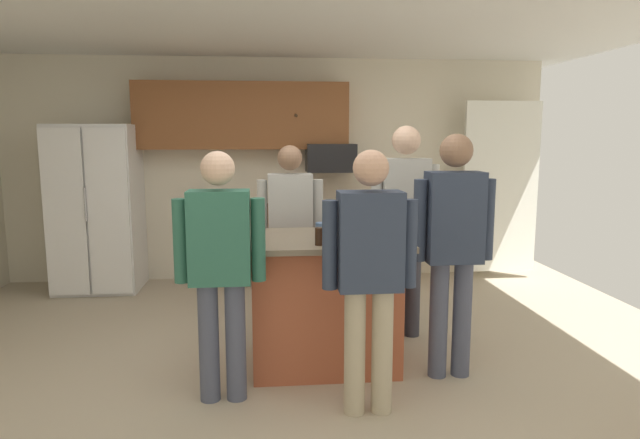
{
  "coord_description": "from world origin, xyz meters",
  "views": [
    {
      "loc": [
        -0.13,
        -3.84,
        1.69
      ],
      "look_at": [
        0.28,
        0.41,
        1.05
      ],
      "focal_mm": 30.96,
      "sensor_mm": 36.0,
      "label": 1
    }
  ],
  "objects_px": {
    "mug_blue_stoneware": "(346,225)",
    "mug_ceramic_white": "(322,230)",
    "person_guest_by_door": "(290,225)",
    "refrigerator": "(97,208)",
    "person_guest_right": "(220,261)",
    "person_elder_center": "(453,239)",
    "kitchen_island": "(324,300)",
    "person_guest_left": "(370,266)",
    "person_host_foreground": "(405,216)",
    "microwave_over_range": "(331,158)",
    "glass_dark_ale": "(320,236)"
  },
  "relations": [
    {
      "from": "microwave_over_range",
      "to": "person_host_foreground",
      "type": "relative_size",
      "value": 0.31
    },
    {
      "from": "person_guest_left",
      "to": "mug_ceramic_white",
      "type": "height_order",
      "value": "person_guest_left"
    },
    {
      "from": "refrigerator",
      "to": "kitchen_island",
      "type": "relative_size",
      "value": 1.54
    },
    {
      "from": "person_elder_center",
      "to": "person_host_foreground",
      "type": "height_order",
      "value": "person_host_foreground"
    },
    {
      "from": "mug_blue_stoneware",
      "to": "person_guest_left",
      "type": "bearing_deg",
      "value": -89.83
    },
    {
      "from": "refrigerator",
      "to": "mug_blue_stoneware",
      "type": "height_order",
      "value": "refrigerator"
    },
    {
      "from": "kitchen_island",
      "to": "glass_dark_ale",
      "type": "xyz_separation_m",
      "value": [
        -0.06,
        -0.29,
        0.54
      ]
    },
    {
      "from": "person_guest_by_door",
      "to": "person_elder_center",
      "type": "xyz_separation_m",
      "value": [
        1.08,
        -1.09,
        0.06
      ]
    },
    {
      "from": "refrigerator",
      "to": "person_elder_center",
      "type": "relative_size",
      "value": 1.06
    },
    {
      "from": "person_guest_left",
      "to": "person_elder_center",
      "type": "bearing_deg",
      "value": -69.02
    },
    {
      "from": "person_guest_left",
      "to": "refrigerator",
      "type": "bearing_deg",
      "value": 25.02
    },
    {
      "from": "refrigerator",
      "to": "mug_blue_stoneware",
      "type": "xyz_separation_m",
      "value": [
        2.47,
        -2.06,
        0.1
      ]
    },
    {
      "from": "refrigerator",
      "to": "person_host_foreground",
      "type": "distance_m",
      "value": 3.49
    },
    {
      "from": "kitchen_island",
      "to": "person_guest_right",
      "type": "height_order",
      "value": "person_guest_right"
    },
    {
      "from": "refrigerator",
      "to": "person_guest_left",
      "type": "bearing_deg",
      "value": -50.99
    },
    {
      "from": "person_guest_by_door",
      "to": "refrigerator",
      "type": "bearing_deg",
      "value": -141.29
    },
    {
      "from": "person_guest_right",
      "to": "person_guest_by_door",
      "type": "bearing_deg",
      "value": 32.68
    },
    {
      "from": "person_guest_right",
      "to": "person_guest_left",
      "type": "relative_size",
      "value": 0.99
    },
    {
      "from": "kitchen_island",
      "to": "person_guest_left",
      "type": "height_order",
      "value": "person_guest_left"
    },
    {
      "from": "person_guest_left",
      "to": "person_elder_center",
      "type": "height_order",
      "value": "person_elder_center"
    },
    {
      "from": "person_guest_by_door",
      "to": "person_elder_center",
      "type": "distance_m",
      "value": 1.53
    },
    {
      "from": "refrigerator",
      "to": "person_guest_right",
      "type": "distance_m",
      "value": 3.21
    },
    {
      "from": "person_host_foreground",
      "to": "glass_dark_ale",
      "type": "bearing_deg",
      "value": 10.69
    },
    {
      "from": "microwave_over_range",
      "to": "person_guest_left",
      "type": "xyz_separation_m",
      "value": [
        -0.13,
        -3.17,
        -0.52
      ]
    },
    {
      "from": "refrigerator",
      "to": "person_host_foreground",
      "type": "relative_size",
      "value": 1.02
    },
    {
      "from": "person_host_foreground",
      "to": "refrigerator",
      "type": "bearing_deg",
      "value": -65.22
    },
    {
      "from": "person_guest_left",
      "to": "person_guest_right",
      "type": "bearing_deg",
      "value": 60.17
    },
    {
      "from": "microwave_over_range",
      "to": "person_guest_left",
      "type": "height_order",
      "value": "person_guest_left"
    },
    {
      "from": "person_guest_right",
      "to": "mug_blue_stoneware",
      "type": "height_order",
      "value": "person_guest_right"
    },
    {
      "from": "person_host_foreground",
      "to": "person_guest_right",
      "type": "bearing_deg",
      "value": 0.85
    },
    {
      "from": "refrigerator",
      "to": "mug_blue_stoneware",
      "type": "bearing_deg",
      "value": -39.84
    },
    {
      "from": "person_guest_left",
      "to": "mug_blue_stoneware",
      "type": "height_order",
      "value": "person_guest_left"
    },
    {
      "from": "person_elder_center",
      "to": "glass_dark_ale",
      "type": "height_order",
      "value": "person_elder_center"
    },
    {
      "from": "mug_blue_stoneware",
      "to": "mug_ceramic_white",
      "type": "distance_m",
      "value": 0.3
    },
    {
      "from": "kitchen_island",
      "to": "mug_blue_stoneware",
      "type": "xyz_separation_m",
      "value": [
        0.19,
        0.21,
        0.53
      ]
    },
    {
      "from": "kitchen_island",
      "to": "person_guest_left",
      "type": "distance_m",
      "value": 0.92
    },
    {
      "from": "person_guest_left",
      "to": "mug_blue_stoneware",
      "type": "distance_m",
      "value": 1.0
    },
    {
      "from": "person_guest_right",
      "to": "person_guest_by_door",
      "type": "xyz_separation_m",
      "value": [
        0.5,
        1.3,
        0.01
      ]
    },
    {
      "from": "mug_blue_stoneware",
      "to": "refrigerator",
      "type": "bearing_deg",
      "value": 140.16
    },
    {
      "from": "person_guest_right",
      "to": "person_guest_left",
      "type": "height_order",
      "value": "person_guest_left"
    },
    {
      "from": "person_elder_center",
      "to": "glass_dark_ale",
      "type": "distance_m",
      "value": 0.93
    },
    {
      "from": "refrigerator",
      "to": "person_elder_center",
      "type": "xyz_separation_m",
      "value": [
        3.14,
        -2.58,
        0.08
      ]
    },
    {
      "from": "person_elder_center",
      "to": "glass_dark_ale",
      "type": "relative_size",
      "value": 14.19
    },
    {
      "from": "person_guest_by_door",
      "to": "mug_ceramic_white",
      "type": "xyz_separation_m",
      "value": [
        0.2,
        -0.78,
        0.09
      ]
    },
    {
      "from": "person_guest_left",
      "to": "glass_dark_ale",
      "type": "xyz_separation_m",
      "value": [
        -0.25,
        0.49,
        0.1
      ]
    },
    {
      "from": "kitchen_island",
      "to": "person_host_foreground",
      "type": "distance_m",
      "value": 1.04
    },
    {
      "from": "person_guest_right",
      "to": "glass_dark_ale",
      "type": "xyz_separation_m",
      "value": [
        0.65,
        0.23,
        0.1
      ]
    },
    {
      "from": "person_guest_left",
      "to": "person_elder_center",
      "type": "xyz_separation_m",
      "value": [
        0.67,
        0.47,
        0.06
      ]
    },
    {
      "from": "refrigerator",
      "to": "person_elder_center",
      "type": "height_order",
      "value": "refrigerator"
    },
    {
      "from": "kitchen_island",
      "to": "person_elder_center",
      "type": "height_order",
      "value": "person_elder_center"
    }
  ]
}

